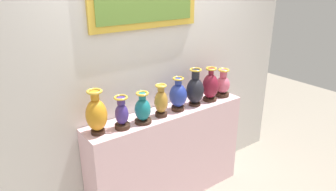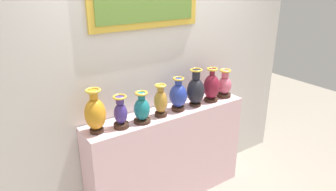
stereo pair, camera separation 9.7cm
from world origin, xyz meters
name	(u,v)px [view 2 (the right image)]	position (x,y,z in m)	size (l,w,h in m)	color
display_shelf	(168,156)	(0.00, 0.00, 0.52)	(1.76, 0.35, 1.04)	beige
back_wall	(155,62)	(0.00, 0.23, 1.50)	(3.69, 0.14, 2.96)	silver
vase_amber	(95,113)	(-0.76, -0.01, 1.22)	(0.18, 0.18, 0.40)	#382319
vase_indigo	(121,113)	(-0.54, -0.05, 1.18)	(0.14, 0.14, 0.30)	#382319
vase_teal	(142,109)	(-0.33, -0.06, 1.17)	(0.16, 0.16, 0.30)	#382319
vase_ochre	(161,102)	(-0.12, -0.05, 1.19)	(0.13, 0.13, 0.32)	#382319
vase_cobalt	(178,96)	(0.10, -0.03, 1.20)	(0.18, 0.18, 0.34)	#382319
vase_onyx	(196,90)	(0.32, -0.03, 1.22)	(0.18, 0.18, 0.40)	#382319
vase_burgundy	(211,87)	(0.54, -0.03, 1.21)	(0.17, 0.17, 0.37)	#382319
vase_rose	(224,85)	(0.75, -0.02, 1.18)	(0.16, 0.16, 0.32)	#382319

